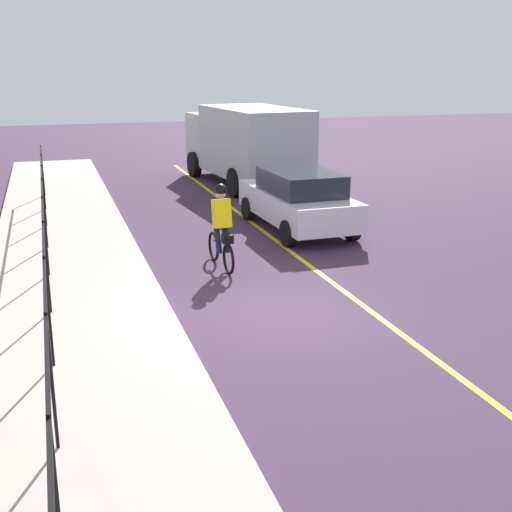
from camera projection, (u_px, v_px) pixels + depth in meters
ground_plane at (281, 316)px, 11.50m from camera, size 80.00×80.00×0.00m
lane_line_centre at (364, 306)px, 11.96m from camera, size 36.00×0.12×0.01m
sidewalk at (79, 335)px, 10.50m from camera, size 40.00×3.20×0.15m
iron_fence at (45, 243)px, 10.93m from camera, size 21.74×0.04×1.60m
cyclist_lead at (222, 227)px, 13.94m from camera, size 1.71×0.38×1.83m
patrol_sedan at (298, 199)px, 17.22m from camera, size 4.45×2.02×1.58m
box_truck_background at (246, 142)px, 23.39m from camera, size 6.90×3.06×2.78m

